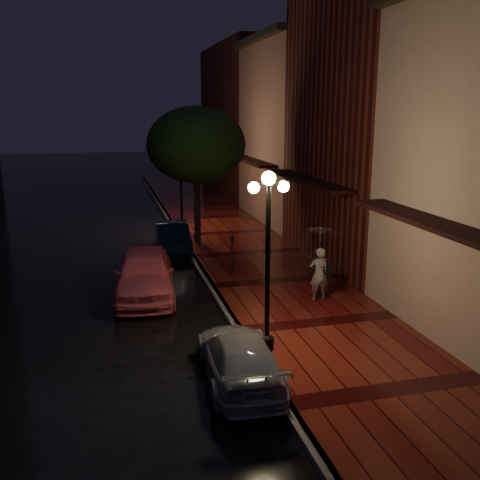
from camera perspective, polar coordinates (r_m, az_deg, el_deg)
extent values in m
plane|color=black|center=(17.72, -3.04, -5.35)|extent=(120.00, 120.00, 0.00)
cube|color=#4B0D0D|center=(18.25, 3.93, -4.54)|extent=(4.50, 60.00, 0.15)
cube|color=#595451|center=(17.70, -3.04, -5.12)|extent=(0.25, 60.00, 0.15)
cube|color=#511914|center=(21.08, 15.06, 12.51)|extent=(5.00, 8.00, 11.00)
cube|color=#8C5951|center=(28.37, 6.94, 11.07)|extent=(5.00, 8.00, 9.00)
cube|color=#511914|center=(37.85, 1.36, 12.59)|extent=(5.00, 12.00, 10.00)
cylinder|color=black|center=(12.53, 2.96, -3.21)|extent=(0.12, 0.12, 4.00)
cylinder|color=black|center=(13.19, 2.86, -10.92)|extent=(0.36, 0.36, 0.30)
cube|color=black|center=(12.09, 3.08, 5.89)|extent=(0.70, 0.08, 0.08)
sphere|color=#FFD799|center=(12.07, 3.09, 6.60)|extent=(0.32, 0.32, 0.32)
sphere|color=#FFD799|center=(12.00, 1.48, 5.60)|extent=(0.26, 0.26, 0.26)
sphere|color=#FFD799|center=(12.21, 4.65, 5.70)|extent=(0.26, 0.26, 0.26)
cylinder|color=black|center=(25.94, -6.30, 5.62)|extent=(0.12, 0.12, 4.00)
cylinder|color=black|center=(26.26, -6.19, 1.62)|extent=(0.36, 0.36, 0.30)
cube|color=black|center=(25.73, -6.42, 10.03)|extent=(0.70, 0.08, 0.08)
sphere|color=#FFD799|center=(25.72, -6.42, 10.36)|extent=(0.32, 0.32, 0.32)
sphere|color=#FFD799|center=(25.69, -7.20, 9.89)|extent=(0.26, 0.26, 0.26)
sphere|color=#FFD799|center=(25.79, -5.63, 9.95)|extent=(0.26, 0.26, 0.26)
cylinder|color=black|center=(23.11, -4.58, 3.65)|extent=(0.28, 0.28, 3.20)
ellipsoid|color=black|center=(22.80, -4.71, 10.10)|extent=(4.16, 4.16, 3.20)
sphere|color=black|center=(23.56, -3.24, 8.78)|extent=(1.80, 1.80, 1.80)
sphere|color=black|center=(22.05, -5.93, 8.64)|extent=(1.80, 1.80, 1.80)
imported|color=#E45D70|center=(17.16, -10.15, -3.49)|extent=(2.22, 4.67, 1.54)
imported|color=black|center=(22.42, -7.21, 0.31)|extent=(1.46, 3.79, 1.23)
imported|color=#9F9FA6|center=(11.92, -0.05, -12.36)|extent=(1.80, 3.92, 1.11)
imported|color=silver|center=(16.33, 8.43, -3.60)|extent=(0.62, 0.44, 1.63)
imported|color=silver|center=(16.05, 8.56, -0.08)|extent=(0.95, 0.97, 0.87)
cylinder|color=black|center=(16.22, 8.48, -2.32)|extent=(0.02, 0.02, 1.31)
cube|color=black|center=(16.35, 9.39, -3.21)|extent=(0.13, 0.30, 0.33)
cylinder|color=black|center=(18.86, -0.83, -1.79)|extent=(0.06, 0.06, 1.17)
cube|color=black|center=(18.69, -0.84, 0.26)|extent=(0.15, 0.13, 0.23)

